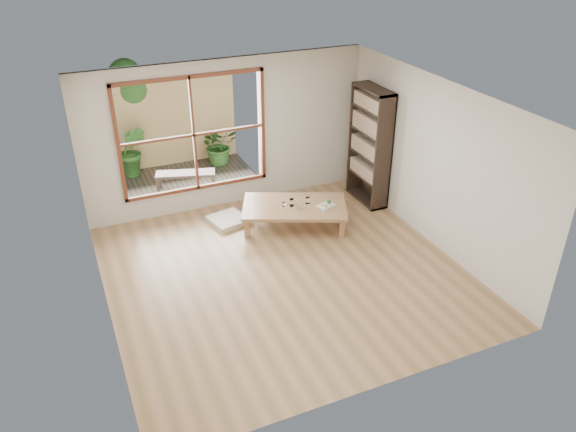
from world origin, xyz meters
The scene contains 15 objects.
ground centered at (0.00, 0.00, 0.00)m, with size 5.00×5.00×0.00m, color tan.
low_table centered at (0.71, 1.22, 0.33)m, with size 1.95×1.57×0.37m.
floor_cushion centered at (-0.29, 1.76, 0.04)m, with size 0.57×0.57×0.08m, color white.
bookshelf centered at (2.31, 1.56, 1.04)m, with size 0.33×0.94×2.08m, color #2F221A.
glass_tall centered at (0.66, 1.21, 0.44)m, with size 0.07×0.07×0.13m, color silver.
glass_mid centered at (0.94, 1.20, 0.43)m, with size 0.08×0.08×0.11m, color silver.
glass_short centered at (0.69, 1.28, 0.42)m, with size 0.07×0.07×0.09m, color silver.
glass_small centered at (0.54, 1.26, 0.41)m, with size 0.05×0.05×0.07m, color silver.
food_tray centered at (1.19, 0.99, 0.40)m, with size 0.32×0.27×0.09m.
deck centered at (-0.60, 3.56, 0.00)m, with size 2.80×2.00×0.05m, color #3A322A.
garden_bench centered at (-0.62, 3.23, 0.31)m, with size 1.14×0.63×0.35m.
bamboo_fence centered at (-0.60, 4.56, 0.90)m, with size 2.80×0.06×1.80m, color tan.
shrub_right centered at (0.33, 4.16, 0.44)m, with size 0.74×0.64×0.83m, color #306425.
shrub_left centered at (-1.40, 4.27, 0.54)m, with size 0.57×0.46×1.04m, color #306425.
garden_tree centered at (-1.28, 4.86, 1.63)m, with size 1.04×0.85×2.22m.
Camera 1 is at (-2.68, -6.30, 4.74)m, focal length 35.00 mm.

